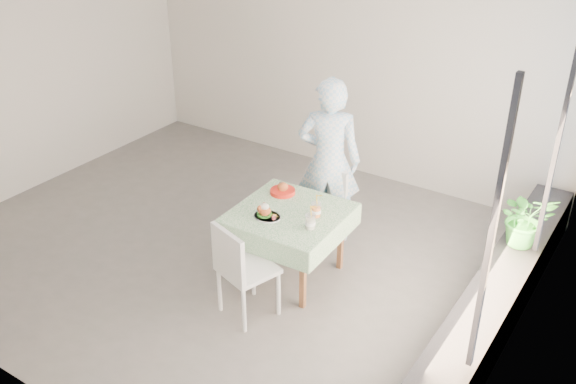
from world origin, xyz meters
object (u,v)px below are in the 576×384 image
Objects in this scene: chair_near at (247,287)px; diner at (329,161)px; main_dish at (266,213)px; chair_far at (321,221)px; juice_cup_orange at (316,210)px; cafe_table at (289,236)px; potted_plant at (526,218)px.

diner is at bearing 92.74° from chair_near.
diner is 1.09m from main_dish.
main_dish is at bearing -95.11° from chair_far.
main_dish is at bearing -145.29° from juice_cup_orange.
chair_near is (0.01, -0.73, -0.16)m from cafe_table.
chair_near is 3.38× the size of juice_cup_orange.
chair_near is 1.72m from diner.
chair_far reaches higher than cafe_table.
chair_near reaches higher than cafe_table.
juice_cup_orange is at bearing 88.68° from diner.
chair_far is 3.11× the size of main_dish.
diner is 6.75× the size of main_dish.
cafe_table is 0.58× the size of diner.
chair_far is 1.52× the size of potted_plant.
cafe_table is 1.25× the size of chair_far.
potted_plant is at bearing 162.10° from diner.
potted_plant reaches higher than chair_near.
main_dish is (-0.13, -0.21, 0.33)m from cafe_table.
chair_far is at bearing 92.49° from chair_near.
cafe_table is 0.44m from juice_cup_orange.
juice_cup_orange is (0.25, 0.79, 0.51)m from chair_near.
diner reaches higher than chair_far.
diner is 3.30× the size of potted_plant.
chair_far is 0.90m from juice_cup_orange.
cafe_table is 3.89× the size of main_dish.
main_dish is at bearing -123.14° from cafe_table.
potted_plant is at bearing 42.46° from chair_near.
chair_near is at bearing -89.16° from cafe_table.
juice_cup_orange is 0.51× the size of potted_plant.
chair_far is 0.46× the size of diner.
diner is 0.87m from juice_cup_orange.
juice_cup_orange is at bearing 14.44° from cafe_table.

